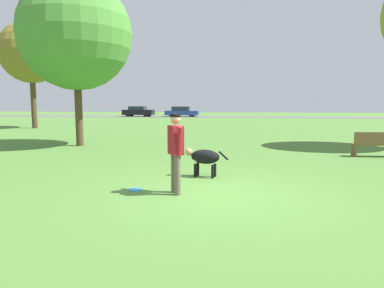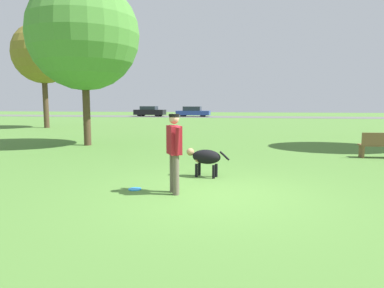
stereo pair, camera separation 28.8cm
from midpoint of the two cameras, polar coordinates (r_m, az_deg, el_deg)
The scene contains 10 objects.
ground_plane at distance 6.82m, azimuth 2.28°, elevation -8.37°, with size 120.00×120.00×0.00m, color #4C7A33.
far_road_strip at distance 44.49m, azimuth 6.36°, elevation 4.52°, with size 120.00×6.00×0.01m.
person at distance 6.70m, azimuth -3.96°, elevation -0.60°, with size 0.38×0.61×1.58m.
dog at distance 8.30m, azimuth 0.96°, elevation -2.24°, with size 1.10×0.51×0.69m.
frisbee at distance 7.25m, azimuth -10.55°, elevation -7.49°, with size 0.27×0.27×0.02m.
tree_far_left at distance 27.15m, azimuth -25.54°, elevation 13.59°, with size 4.27×4.27×7.44m.
tree_near_left at distance 15.35m, azimuth -19.35°, elevation 16.90°, with size 4.54×4.54×6.84m.
parked_car_black at distance 46.09m, azimuth -9.12°, elevation 5.39°, with size 4.11×1.86×1.36m.
parked_car_blue at distance 45.07m, azimuth -1.89°, elevation 5.41°, with size 4.38×1.89×1.33m.
park_bench at distance 12.80m, azimuth 27.56°, elevation 0.07°, with size 1.42×0.48×0.84m.
Camera 1 is at (0.40, -6.58, 1.79)m, focal length 32.00 mm.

